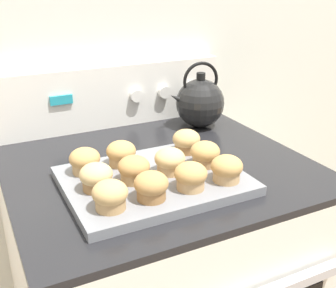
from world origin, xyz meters
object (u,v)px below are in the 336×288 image
Objects in this scene: muffin_r0_c1 at (151,186)px; muffin_r2_c0 at (85,161)px; muffin_r1_c1 at (134,169)px; muffin_r0_c2 at (191,176)px; muffin_r1_c0 at (96,177)px; muffin_r1_c3 at (205,154)px; muffin_r2_c1 at (121,153)px; muffin_r0_c0 at (110,195)px; muffin_r0_c3 at (227,169)px; muffin_pan at (154,181)px; muffin_r2_c3 at (186,141)px; muffin_r1_c2 at (170,161)px; tea_kettle at (200,102)px.

muffin_r0_c1 is 1.00× the size of muffin_r2_c0.
muffin_r0_c1 is 0.09m from muffin_r1_c1.
muffin_r0_c2 is 1.00× the size of muffin_r1_c0.
muffin_r1_c3 and muffin_r2_c1 have the same top height.
muffin_r2_c0 is at bearing 135.32° from muffin_r0_c2.
muffin_r2_c1 is at bearing 63.38° from muffin_r0_c0.
muffin_r0_c3 is 0.29m from muffin_r1_c0.
muffin_pan is 5.62× the size of muffin_r1_c0.
muffin_r1_c3 is at bearing 44.74° from muffin_r0_c2.
muffin_r0_c3 is at bearing -89.79° from muffin_r2_c3.
muffin_pan is 5.62× the size of muffin_r1_c2.
muffin_r2_c3 is (0.27, 0.09, 0.00)m from muffin_r1_c0.
muffin_pan is 5.62× the size of muffin_r0_c3.
muffin_r2_c3 is (0.18, 0.09, 0.00)m from muffin_r1_c1.
muffin_r1_c3 is (0.00, 0.09, 0.00)m from muffin_r0_c3.
muffin_r1_c0 is 0.53m from tea_kettle.
muffin_pan is 0.06m from muffin_r1_c2.
muffin_r0_c0 and muffin_r1_c0 have the same top height.
muffin_r2_c1 is at bearing 116.35° from muffin_r0_c2.
muffin_r1_c1 is at bearing 154.08° from muffin_r0_c3.
muffin_r2_c3 is at bearing -127.85° from tea_kettle.
muffin_r0_c1 is 1.00× the size of muffin_r2_c1.
muffin_r0_c1 is 0.13m from muffin_r1_c0.
tea_kettle is at bearing 49.51° from muffin_r1_c2.
muffin_pan is 0.11m from muffin_r0_c2.
muffin_r1_c2 is (0.09, 0.00, 0.00)m from muffin_r1_c1.
muffin_r0_c1 is 0.09m from muffin_r0_c2.
muffin_r2_c1 and muffin_r2_c3 have the same top height.
muffin_r2_c0 is (0.00, 0.09, 0.00)m from muffin_r1_c0.
muffin_r0_c1 is 1.00× the size of muffin_r0_c2.
muffin_r1_c0 is at bearing 134.51° from muffin_r0_c1.
muffin_r0_c0 is 1.00× the size of muffin_r0_c3.
muffin_r2_c3 is (0.09, 0.18, 0.00)m from muffin_r0_c2.
muffin_r2_c0 is (-0.27, 0.09, 0.00)m from muffin_r1_c3.
muffin_r0_c0 and muffin_r1_c1 have the same top height.
muffin_r0_c3 is at bearing -44.88° from muffin_r1_c2.
muffin_r2_c0 is (-0.18, 0.18, 0.00)m from muffin_r0_c2.
muffin_r1_c3 is 0.09m from muffin_r2_c3.
tea_kettle is at bearing 61.81° from muffin_r1_c3.
tea_kettle is at bearing 45.23° from muffin_pan.
muffin_r0_c0 is at bearing -179.10° from muffin_r0_c2.
muffin_r0_c0 is at bearing -137.85° from tea_kettle.
muffin_r1_c3 is at bearing -0.77° from muffin_r1_c2.
muffin_r0_c2 is at bearing -61.78° from muffin_pan.
muffin_r1_c3 is (0.27, 0.00, 0.00)m from muffin_r1_c0.
muffin_r0_c0 reaches higher than muffin_pan.
muffin_r0_c0 is (-0.13, -0.09, 0.04)m from muffin_pan.
muffin_r0_c2 is (0.18, 0.00, 0.00)m from muffin_r0_c0.
muffin_r0_c2 is at bearing 0.90° from muffin_r0_c0.
tea_kettle is (0.30, 0.30, 0.07)m from muffin_pan.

